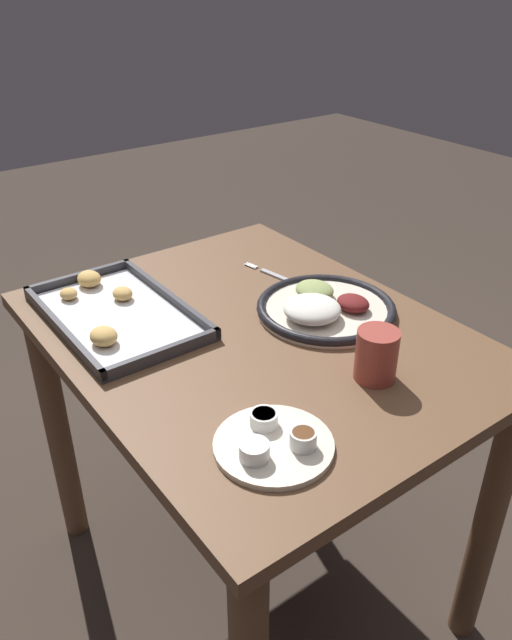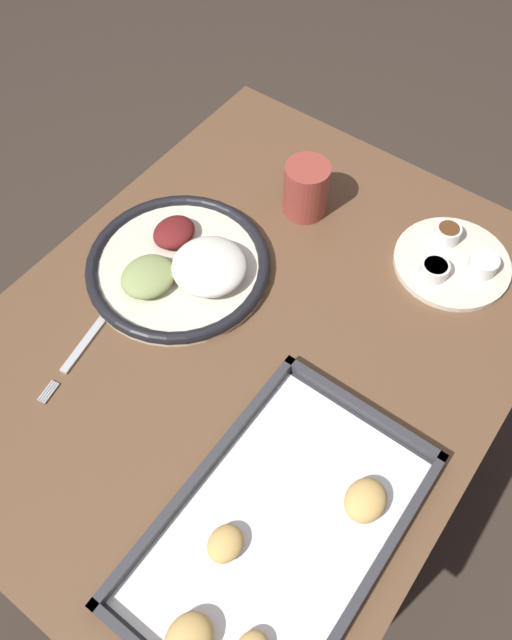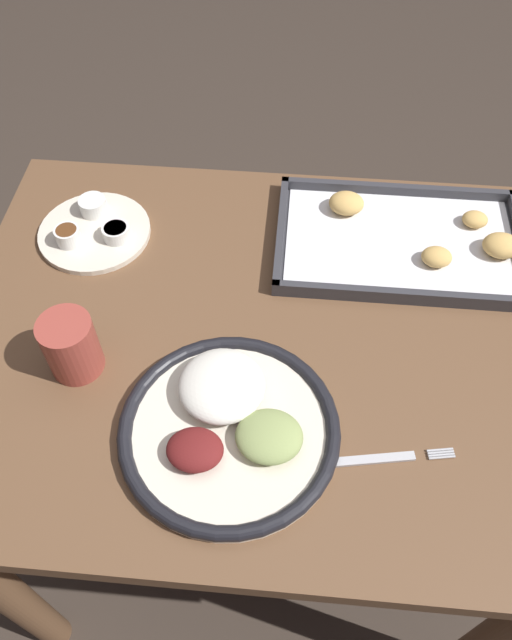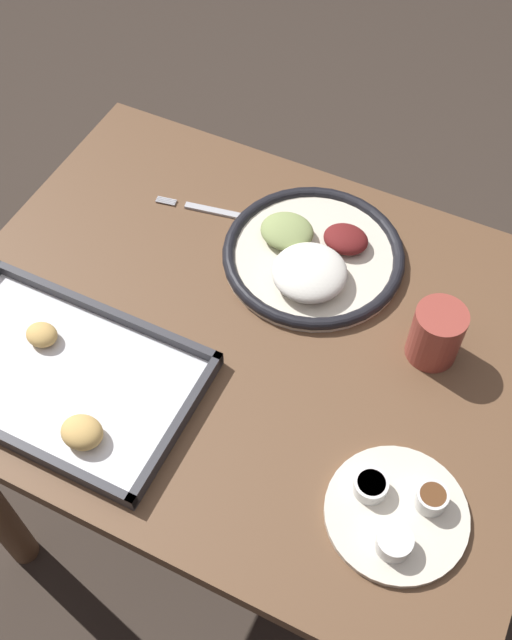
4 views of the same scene
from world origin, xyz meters
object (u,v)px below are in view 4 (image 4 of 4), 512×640
(baking_tray, at_px, (50,373))
(fork, at_px, (222,213))
(dinner_plate, at_px, (312,256))
(saucer_plate, at_px, (397,512))
(drinking_cup, at_px, (436,334))

(baking_tray, bearing_deg, fork, -100.57)
(dinner_plate, bearing_deg, saucer_plate, 127.96)
(fork, bearing_deg, baking_tray, 69.28)
(baking_tray, bearing_deg, dinner_plate, -124.83)
(fork, relative_size, saucer_plate, 1.13)
(dinner_plate, bearing_deg, baking_tray, 55.17)
(fork, distance_m, drinking_cup, 0.43)
(saucer_plate, xyz_separation_m, drinking_cup, (0.04, -0.26, 0.04))
(saucer_plate, relative_size, drinking_cup, 1.96)
(dinner_plate, xyz_separation_m, drinking_cup, (-0.23, 0.08, 0.03))
(saucer_plate, bearing_deg, drinking_cup, -81.23)
(drinking_cup, bearing_deg, baking_tray, 30.34)
(dinner_plate, height_order, saucer_plate, dinner_plate)
(fork, xyz_separation_m, baking_tray, (0.07, 0.40, 0.01))
(dinner_plate, distance_m, drinking_cup, 0.25)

